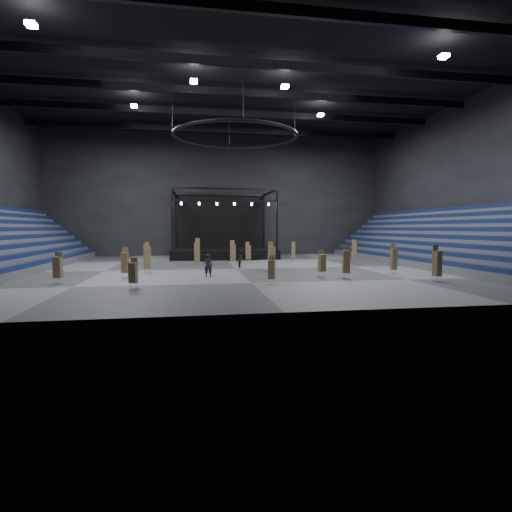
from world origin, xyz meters
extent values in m
plane|color=#565659|center=(0.00, 0.00, 0.00)|extent=(50.00, 50.00, 0.00)
cube|color=black|center=(0.00, 0.00, 18.00)|extent=(50.00, 42.00, 0.20)
cube|color=black|center=(0.00, 21.00, 9.00)|extent=(50.00, 0.20, 18.00)
cube|color=black|center=(0.00, -21.00, 9.00)|extent=(50.00, 0.20, 18.00)
cube|color=black|center=(25.00, 0.00, 9.00)|extent=(0.20, 42.00, 18.00)
cube|color=#4F4F52|center=(-21.40, 0.00, 0.38)|extent=(7.20, 40.00, 0.75)
cube|color=#0C1838|center=(-18.12, 0.00, 0.95)|extent=(0.59, 40.00, 0.40)
cube|color=#0C1838|center=(-19.02, 0.00, 1.70)|extent=(0.59, 40.00, 0.40)
cube|color=#0C1838|center=(-19.91, 0.00, 2.45)|extent=(0.59, 40.00, 0.40)
cube|color=#0C1838|center=(-20.82, 0.00, 3.20)|extent=(0.59, 40.00, 0.40)
cube|color=#4F4F52|center=(21.40, 0.00, 0.38)|extent=(7.20, 40.00, 0.75)
cube|color=#0C1838|center=(18.12, 0.00, 0.95)|extent=(0.59, 40.00, 0.40)
cube|color=#4F4F52|center=(21.85, 0.00, 0.75)|extent=(6.30, 40.00, 1.50)
cube|color=#0C1838|center=(19.02, 0.00, 1.70)|extent=(0.59, 40.00, 0.40)
cube|color=#4F4F52|center=(22.30, 0.00, 1.12)|extent=(5.40, 40.00, 2.25)
cube|color=#0C1838|center=(19.91, 0.00, 2.45)|extent=(0.59, 40.00, 0.40)
cube|color=#4F4F52|center=(22.75, 0.00, 1.50)|extent=(4.50, 40.00, 3.00)
cube|color=#0C1838|center=(20.82, 0.00, 3.20)|extent=(0.59, 40.00, 0.40)
cube|color=#4F4F52|center=(23.20, 0.00, 1.88)|extent=(3.60, 40.00, 3.75)
cube|color=#0C1838|center=(21.71, 0.00, 3.95)|extent=(0.59, 40.00, 0.40)
cube|color=#4F4F52|center=(23.65, 0.00, 2.25)|extent=(2.70, 40.00, 4.50)
cube|color=#0C1838|center=(22.61, 0.00, 4.70)|extent=(0.59, 40.00, 0.40)
cube|color=#4F4F52|center=(24.10, 0.00, 2.62)|extent=(1.80, 40.00, 5.25)
cube|color=#0C1838|center=(23.52, 0.00, 5.45)|extent=(0.59, 40.00, 0.40)
cube|color=#4F4F52|center=(24.55, 0.00, 3.00)|extent=(0.90, 40.00, 6.00)
cube|color=#0C1838|center=(24.41, 0.00, 6.20)|extent=(0.59, 40.00, 0.40)
cube|color=black|center=(0.00, 15.50, 0.60)|extent=(14.00, 10.00, 1.20)
cube|color=black|center=(0.00, 20.30, 5.20)|extent=(13.30, 0.30, 8.00)
cylinder|color=black|center=(-6.60, 10.90, 5.10)|extent=(0.24, 0.24, 7.80)
cylinder|color=black|center=(-6.60, 20.10, 5.10)|extent=(0.24, 0.24, 7.80)
cylinder|color=black|center=(6.60, 10.90, 5.10)|extent=(0.24, 0.24, 7.80)
cylinder|color=black|center=(6.60, 20.10, 5.10)|extent=(0.24, 0.24, 7.80)
cube|color=black|center=(0.00, 10.90, 9.00)|extent=(13.40, 0.25, 0.25)
cube|color=black|center=(0.00, 20.10, 9.00)|extent=(13.40, 0.25, 0.25)
cube|color=black|center=(0.00, 10.90, 7.50)|extent=(13.40, 0.20, 0.20)
cylinder|color=white|center=(-5.50, 10.90, 7.10)|extent=(0.24, 0.24, 0.35)
cylinder|color=white|center=(-3.30, 10.90, 7.10)|extent=(0.24, 0.24, 0.35)
cylinder|color=white|center=(-1.10, 10.90, 7.10)|extent=(0.24, 0.24, 0.35)
cylinder|color=white|center=(1.10, 10.90, 7.10)|extent=(0.24, 0.24, 0.35)
cylinder|color=white|center=(3.30, 10.90, 7.10)|extent=(0.24, 0.24, 0.35)
cylinder|color=white|center=(5.50, 10.90, 7.10)|extent=(0.24, 0.24, 0.35)
torus|color=black|center=(0.00, 0.00, 13.00)|extent=(12.30, 12.30, 0.30)
cylinder|color=black|center=(6.00, 0.00, 15.50)|extent=(0.04, 0.04, 5.00)
cylinder|color=black|center=(0.00, 6.00, 15.50)|extent=(0.04, 0.04, 5.00)
cylinder|color=black|center=(-6.00, 0.00, 15.50)|extent=(0.04, 0.04, 5.00)
cylinder|color=black|center=(0.00, -6.00, 15.50)|extent=(0.04, 0.04, 5.00)
cube|color=black|center=(0.00, -15.00, 17.20)|extent=(49.00, 0.35, 0.70)
cube|color=black|center=(0.00, -7.00, 17.20)|extent=(49.00, 0.35, 0.70)
cube|color=black|center=(0.00, 0.00, 17.20)|extent=(49.00, 0.35, 0.70)
cube|color=black|center=(0.00, 7.00, 17.20)|extent=(49.00, 0.35, 0.70)
cube|color=black|center=(0.00, 15.00, 17.20)|extent=(49.00, 0.35, 0.70)
cube|color=white|center=(-14.00, -12.00, 16.60)|extent=(0.60, 0.60, 0.25)
cube|color=white|center=(14.00, -12.00, 16.60)|extent=(0.60, 0.60, 0.25)
cube|color=white|center=(-10.00, 4.00, 16.60)|extent=(0.60, 0.60, 0.25)
cube|color=white|center=(10.00, 4.00, 16.60)|extent=(0.60, 0.60, 0.25)
cube|color=white|center=(-4.00, -4.00, 16.60)|extent=(0.60, 0.60, 0.25)
cube|color=white|center=(4.00, -4.00, 16.60)|extent=(0.60, 0.60, 0.25)
cube|color=black|center=(-3.34, 9.55, 0.44)|extent=(1.39, 0.80, 0.88)
cube|color=black|center=(0.75, 9.60, 0.40)|extent=(1.23, 0.68, 0.79)
cube|color=black|center=(3.01, 10.18, 0.42)|extent=(1.34, 0.82, 0.84)
cylinder|color=silver|center=(13.09, -7.00, 0.20)|extent=(0.03, 0.03, 0.39)
cylinder|color=silver|center=(13.09, -6.63, 0.20)|extent=(0.03, 0.03, 0.39)
cylinder|color=silver|center=(13.46, -7.00, 0.20)|extent=(0.03, 0.03, 0.39)
cylinder|color=silver|center=(13.46, -6.63, 0.20)|extent=(0.03, 0.03, 0.39)
cube|color=olive|center=(13.28, -6.81, 1.31)|extent=(0.48, 0.48, 1.83)
cube|color=olive|center=(13.28, -6.62, 2.17)|extent=(0.45, 0.07, 1.01)
cylinder|color=silver|center=(1.17, -11.49, 0.19)|extent=(0.03, 0.03, 0.38)
cylinder|color=silver|center=(1.17, -11.13, 0.19)|extent=(0.03, 0.03, 0.38)
cylinder|color=silver|center=(1.53, -11.49, 0.19)|extent=(0.03, 0.03, 0.38)
cylinder|color=silver|center=(1.53, -11.13, 0.19)|extent=(0.03, 0.03, 0.38)
cube|color=olive|center=(1.35, -11.31, 1.07)|extent=(0.60, 0.60, 1.38)
cube|color=olive|center=(1.43, -11.14, 1.71)|extent=(0.42, 0.23, 0.76)
cylinder|color=silver|center=(6.21, -7.77, 0.22)|extent=(0.03, 0.03, 0.43)
cylinder|color=silver|center=(6.21, -7.36, 0.22)|extent=(0.03, 0.03, 0.43)
cylinder|color=silver|center=(6.62, -7.77, 0.22)|extent=(0.03, 0.03, 0.43)
cylinder|color=silver|center=(6.62, -7.36, 0.22)|extent=(0.03, 0.03, 0.43)
cube|color=olive|center=(6.42, -7.56, 1.15)|extent=(0.59, 0.59, 1.43)
cube|color=olive|center=(6.38, -7.35, 1.81)|extent=(0.50, 0.14, 0.79)
cylinder|color=silver|center=(-0.02, 4.09, 0.21)|extent=(0.03, 0.03, 0.42)
cylinder|color=silver|center=(-0.02, 4.49, 0.21)|extent=(0.03, 0.03, 0.42)
cylinder|color=silver|center=(0.38, 4.09, 0.21)|extent=(0.03, 0.03, 0.42)
cylinder|color=silver|center=(0.38, 4.49, 0.21)|extent=(0.03, 0.03, 0.42)
cube|color=olive|center=(0.18, 4.29, 1.35)|extent=(0.60, 0.60, 1.86)
cube|color=olive|center=(0.14, 4.50, 2.23)|extent=(0.49, 0.16, 1.02)
cylinder|color=silver|center=(-8.43, -12.19, 0.20)|extent=(0.03, 0.03, 0.40)
cylinder|color=silver|center=(-8.43, -11.81, 0.20)|extent=(0.03, 0.03, 0.40)
cylinder|color=silver|center=(-8.05, -12.19, 0.20)|extent=(0.03, 0.03, 0.40)
cylinder|color=silver|center=(-8.05, -11.81, 0.20)|extent=(0.03, 0.03, 0.40)
cube|color=olive|center=(-8.24, -12.00, 1.07)|extent=(0.59, 0.59, 1.35)
cube|color=olive|center=(-8.19, -11.81, 1.70)|extent=(0.46, 0.18, 0.74)
cylinder|color=silver|center=(-14.21, -8.80, 0.22)|extent=(0.03, 0.03, 0.44)
cylinder|color=silver|center=(-14.21, -8.39, 0.22)|extent=(0.03, 0.03, 0.44)
cylinder|color=silver|center=(-13.79, -8.80, 0.22)|extent=(0.03, 0.03, 0.44)
cylinder|color=silver|center=(-13.79, -8.39, 0.22)|extent=(0.03, 0.03, 0.44)
cube|color=olive|center=(-14.00, -8.59, 1.20)|extent=(0.58, 0.58, 1.52)
cube|color=olive|center=(-13.97, -8.38, 1.91)|extent=(0.51, 0.12, 0.84)
cylinder|color=silver|center=(13.80, -12.20, 0.21)|extent=(0.03, 0.03, 0.42)
cylinder|color=silver|center=(13.80, -11.80, 0.21)|extent=(0.03, 0.03, 0.42)
cylinder|color=silver|center=(14.20, -12.20, 0.21)|extent=(0.03, 0.03, 0.42)
cylinder|color=silver|center=(14.20, -11.80, 0.21)|extent=(0.03, 0.03, 0.42)
cube|color=olive|center=(14.00, -12.00, 1.38)|extent=(0.60, 0.60, 1.92)
cube|color=olive|center=(13.96, -11.79, 2.29)|extent=(0.49, 0.17, 1.05)
cylinder|color=silver|center=(7.70, 7.19, 0.19)|extent=(0.03, 0.03, 0.37)
cylinder|color=silver|center=(7.70, 7.55, 0.19)|extent=(0.03, 0.03, 0.37)
cylinder|color=silver|center=(8.05, 7.19, 0.19)|extent=(0.03, 0.03, 0.37)
cylinder|color=silver|center=(8.05, 7.55, 0.19)|extent=(0.03, 0.03, 0.37)
cube|color=olive|center=(7.87, 7.37, 1.20)|extent=(0.53, 0.53, 1.65)
cube|color=olive|center=(7.91, 7.55, 1.97)|extent=(0.43, 0.15, 0.91)
cylinder|color=silver|center=(7.75, -9.27, 0.22)|extent=(0.03, 0.03, 0.45)
cylinder|color=silver|center=(7.75, -8.84, 0.22)|extent=(0.03, 0.03, 0.45)
cylinder|color=silver|center=(8.17, -9.27, 0.22)|extent=(0.03, 0.03, 0.45)
cylinder|color=silver|center=(8.17, -8.84, 0.22)|extent=(0.03, 0.03, 0.45)
cube|color=olive|center=(7.96, -9.06, 1.36)|extent=(0.65, 0.65, 1.82)
cube|color=olive|center=(8.01, -8.84, 2.22)|extent=(0.52, 0.18, 1.00)
cylinder|color=silver|center=(-3.94, 4.24, 0.22)|extent=(0.03, 0.03, 0.44)
cylinder|color=silver|center=(-3.94, 4.66, 0.22)|extent=(0.03, 0.03, 0.44)
cylinder|color=silver|center=(-3.52, 4.24, 0.22)|extent=(0.03, 0.03, 0.44)
cylinder|color=silver|center=(-3.52, 4.66, 0.22)|extent=(0.03, 0.03, 0.44)
cube|color=olive|center=(-3.73, 4.45, 1.46)|extent=(0.65, 0.65, 2.03)
cube|color=olive|center=(-3.67, 4.66, 2.42)|extent=(0.51, 0.20, 1.12)
cylinder|color=silver|center=(-9.03, 3.29, 0.19)|extent=(0.03, 0.03, 0.38)
cylinder|color=silver|center=(-9.03, 3.65, 0.19)|extent=(0.03, 0.03, 0.38)
cylinder|color=silver|center=(-8.66, 3.29, 0.19)|extent=(0.03, 0.03, 0.38)
cylinder|color=silver|center=(-8.66, 3.65, 0.19)|extent=(0.03, 0.03, 0.38)
cube|color=olive|center=(-8.85, 3.47, 1.28)|extent=(0.61, 0.61, 1.79)
cube|color=olive|center=(-8.93, 3.64, 2.13)|extent=(0.43, 0.24, 0.99)
cylinder|color=silver|center=(-8.55, -2.60, 0.20)|extent=(0.03, 0.03, 0.41)
cylinder|color=silver|center=(-8.55, -2.21, 0.20)|extent=(0.03, 0.03, 0.41)
cylinder|color=silver|center=(-8.17, -2.60, 0.20)|extent=(0.03, 0.03, 0.41)
cylinder|color=silver|center=(-8.17, -2.21, 0.20)|extent=(0.03, 0.03, 0.41)
cube|color=olive|center=(-8.36, -2.40, 1.31)|extent=(0.60, 0.60, 1.81)
cube|color=olive|center=(-8.41, -2.21, 2.17)|extent=(0.47, 0.18, 1.00)
cylinder|color=silver|center=(2.96, -2.63, 0.22)|extent=(0.03, 0.03, 0.44)
cylinder|color=silver|center=(2.96, -2.21, 0.22)|extent=(0.03, 0.03, 0.44)
cylinder|color=silver|center=(3.38, -2.63, 0.22)|extent=(0.03, 0.03, 0.44)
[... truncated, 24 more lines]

